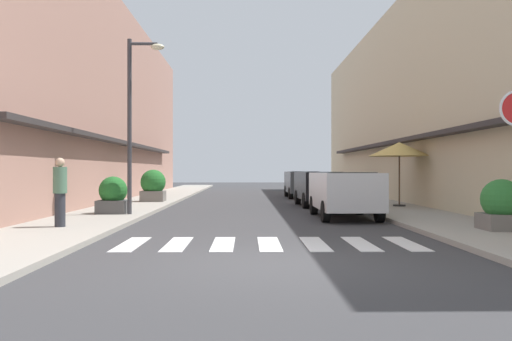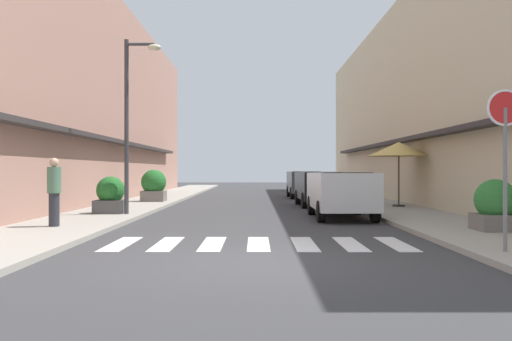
{
  "view_description": "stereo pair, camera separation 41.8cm",
  "coord_description": "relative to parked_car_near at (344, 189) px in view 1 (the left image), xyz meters",
  "views": [
    {
      "loc": [
        -0.47,
        -8.8,
        1.54
      ],
      "look_at": [
        -0.04,
        15.2,
        1.52
      ],
      "focal_mm": 37.5,
      "sensor_mm": 36.0,
      "label": 1
    },
    {
      "loc": [
        -0.05,
        -8.8,
        1.54
      ],
      "look_at": [
        -0.04,
        15.2,
        1.52
      ],
      "focal_mm": 37.5,
      "sensor_mm": 36.0,
      "label": 2
    }
  ],
  "objects": [
    {
      "name": "parked_car_far",
      "position": [
        0.0,
        12.51,
        -0.0
      ],
      "size": [
        1.84,
        3.99,
        1.47
      ],
      "color": "#4C5156",
      "rests_on": "ground_plane"
    },
    {
      "name": "crosswalk",
      "position": [
        -2.65,
        -5.94,
        -0.92
      ],
      "size": [
        6.15,
        2.2,
        0.01
      ],
      "color": "silver",
      "rests_on": "ground_plane"
    },
    {
      "name": "parked_car_near",
      "position": [
        0.0,
        0.0,
        0.0
      ],
      "size": [
        1.82,
        4.27,
        1.47
      ],
      "color": "silver",
      "rests_on": "ground_plane"
    },
    {
      "name": "ground_plane",
      "position": [
        -2.65,
        7.23,
        -0.92
      ],
      "size": [
        84.87,
        84.87,
        0.0
      ],
      "primitive_type": "plane",
      "color": "#38383A"
    },
    {
      "name": "cafe_umbrella",
      "position": [
        2.89,
        3.9,
        1.43
      ],
      "size": [
        2.39,
        2.39,
        2.52
      ],
      "color": "#262626",
      "rests_on": "sidewalk_right"
    },
    {
      "name": "building_row_right",
      "position": [
        6.31,
        8.16,
        3.77
      ],
      "size": [
        5.5,
        36.72,
        9.4
      ],
      "color": "beige",
      "rests_on": "ground_plane"
    },
    {
      "name": "sidewalk_left",
      "position": [
        -7.73,
        7.23,
        -0.86
      ],
      "size": [
        2.76,
        54.01,
        0.12
      ],
      "primitive_type": "cube",
      "color": "#9E998E",
      "rests_on": "ground_plane"
    },
    {
      "name": "parked_car_mid",
      "position": [
        0.0,
        5.58,
        -0.0
      ],
      "size": [
        1.89,
        3.95,
        1.47
      ],
      "color": "black",
      "rests_on": "ground_plane"
    },
    {
      "name": "sidewalk_right",
      "position": [
        2.43,
        7.23,
        -0.86
      ],
      "size": [
        2.76,
        54.01,
        0.12
      ],
      "primitive_type": "cube",
      "color": "#9E998E",
      "rests_on": "ground_plane"
    },
    {
      "name": "planter_corner",
      "position": [
        2.93,
        -4.44,
        -0.22
      ],
      "size": [
        0.97,
        0.97,
        1.21
      ],
      "color": "slate",
      "rests_on": "sidewalk_right"
    },
    {
      "name": "street_lamp",
      "position": [
        -6.71,
        0.26,
        2.62
      ],
      "size": [
        1.19,
        0.28,
        5.64
      ],
      "color": "#38383D",
      "rests_on": "sidewalk_left"
    },
    {
      "name": "pedestrian_walking_near",
      "position": [
        -7.79,
        -3.56,
        0.11
      ],
      "size": [
        0.34,
        0.34,
        1.73
      ],
      "rotation": [
        0.0,
        0.0,
        5.32
      ],
      "color": "#282B33",
      "rests_on": "sidewalk_left"
    },
    {
      "name": "planter_far",
      "position": [
        -7.37,
        7.34,
        -0.09
      ],
      "size": [
        1.14,
        1.14,
        1.44
      ],
      "color": "slate",
      "rests_on": "sidewalk_left"
    },
    {
      "name": "planter_midblock",
      "position": [
        -7.5,
        0.6,
        -0.23
      ],
      "size": [
        0.95,
        0.95,
        1.21
      ],
      "color": "#4C4C4C",
      "rests_on": "sidewalk_left"
    },
    {
      "name": "building_row_left",
      "position": [
        -11.61,
        8.16,
        3.92
      ],
      "size": [
        5.5,
        36.72,
        9.69
      ],
      "color": "#A87A6B",
      "rests_on": "ground_plane"
    }
  ]
}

